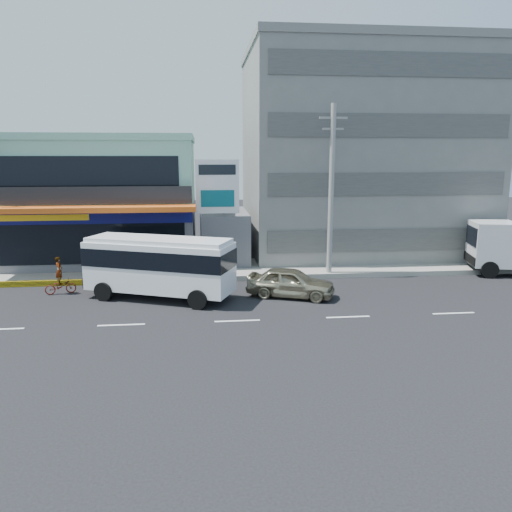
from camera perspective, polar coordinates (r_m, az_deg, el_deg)
The scene contains 11 objects.
ground at distance 22.12m, azimuth -2.16°, elevation -7.43°, with size 120.00×120.00×0.00m, color black.
sidewalk at distance 31.83m, azimuth 5.64°, elevation -1.29°, with size 70.00×5.00×0.30m, color gray.
shop_building at distance 35.58m, azimuth -16.88°, elevation 5.90°, with size 12.40×11.70×8.00m.
concrete_building at distance 37.65m, azimuth 11.72°, elevation 11.01°, with size 16.00×12.00×14.00m, color gray.
gap_structure at distance 33.35m, azimuth -3.64°, elevation 2.13°, with size 3.00×6.00×3.50m, color #4C4B51.
satellite_dish at distance 32.11m, azimuth -3.60°, elevation 5.05°, with size 1.50×1.50×0.15m, color slate.
billboard at distance 30.17m, azimuth -4.43°, elevation 7.21°, with size 2.60×0.18×6.90m.
utility_pole_near at distance 29.30m, azimuth 8.60°, elevation 7.42°, with size 1.60×0.30×10.00m.
minibus at distance 25.47m, azimuth -11.00°, elevation -0.76°, with size 7.78×5.03×3.11m.
sedan at distance 25.61m, azimuth 3.99°, elevation -3.02°, with size 1.80×4.48×1.53m, color tan.
motorcycle_rider at distance 28.05m, azimuth -21.48°, elevation -2.75°, with size 1.63×0.94×1.98m.
Camera 1 is at (-1.43, -20.88, 7.18)m, focal length 35.00 mm.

